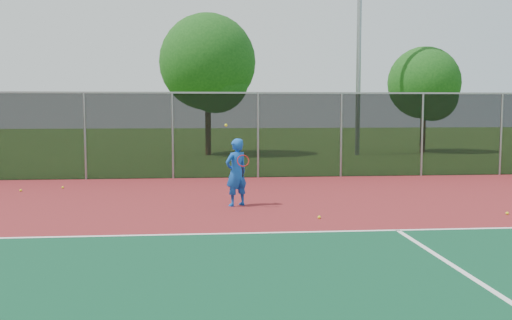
# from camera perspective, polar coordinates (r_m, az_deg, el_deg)

# --- Properties ---
(ground) EXTENTS (120.00, 120.00, 0.00)m
(ground) POSITION_cam_1_polar(r_m,az_deg,el_deg) (8.67, 7.81, -11.65)
(ground) COLOR #335B1A
(ground) RESTS_ON ground
(court_apron) EXTENTS (30.00, 20.00, 0.02)m
(court_apron) POSITION_cam_1_polar(r_m,az_deg,el_deg) (10.56, 5.35, -8.48)
(court_apron) COLOR maroon
(court_apron) RESTS_ON ground
(fence_back) EXTENTS (30.00, 0.06, 3.03)m
(fence_back) POSITION_cam_1_polar(r_m,az_deg,el_deg) (20.19, 0.21, 2.60)
(fence_back) COLOR black
(fence_back) RESTS_ON court_apron
(tennis_player) EXTENTS (0.75, 0.75, 2.08)m
(tennis_player) POSITION_cam_1_polar(r_m,az_deg,el_deg) (14.41, -1.98, -1.23)
(tennis_player) COLOR blue
(tennis_player) RESTS_ON court_apron
(practice_ball_0) EXTENTS (0.07, 0.07, 0.07)m
(practice_ball_0) POSITION_cam_1_polar(r_m,az_deg,el_deg) (18.32, -22.47, -2.82)
(practice_ball_0) COLOR yellow
(practice_ball_0) RESTS_ON court_apron
(practice_ball_1) EXTENTS (0.07, 0.07, 0.07)m
(practice_ball_1) POSITION_cam_1_polar(r_m,az_deg,el_deg) (14.57, 23.82, -4.89)
(practice_ball_1) COLOR yellow
(practice_ball_1) RESTS_ON court_apron
(practice_ball_2) EXTENTS (0.07, 0.07, 0.07)m
(practice_ball_2) POSITION_cam_1_polar(r_m,az_deg,el_deg) (12.95, 6.34, -5.70)
(practice_ball_2) COLOR yellow
(practice_ball_2) RESTS_ON court_apron
(practice_ball_4) EXTENTS (0.07, 0.07, 0.07)m
(practice_ball_4) POSITION_cam_1_polar(r_m,az_deg,el_deg) (18.54, -18.76, -2.61)
(practice_ball_4) COLOR yellow
(practice_ball_4) RESTS_ON court_apron
(floodlight_n) EXTENTS (0.90, 0.40, 12.69)m
(floodlight_n) POSITION_cam_1_polar(r_m,az_deg,el_deg) (30.72, 10.29, 13.86)
(floodlight_n) COLOR gray
(floodlight_n) RESTS_ON ground
(tree_back_left) EXTENTS (5.02, 5.02, 7.37)m
(tree_back_left) POSITION_cam_1_polar(r_m,az_deg,el_deg) (30.09, -4.67, 9.32)
(tree_back_left) COLOR #352413
(tree_back_left) RESTS_ON ground
(tree_back_mid) EXTENTS (3.98, 3.98, 5.85)m
(tree_back_mid) POSITION_cam_1_polar(r_m,az_deg,el_deg) (33.13, 16.66, 7.09)
(tree_back_mid) COLOR #352413
(tree_back_mid) RESTS_ON ground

